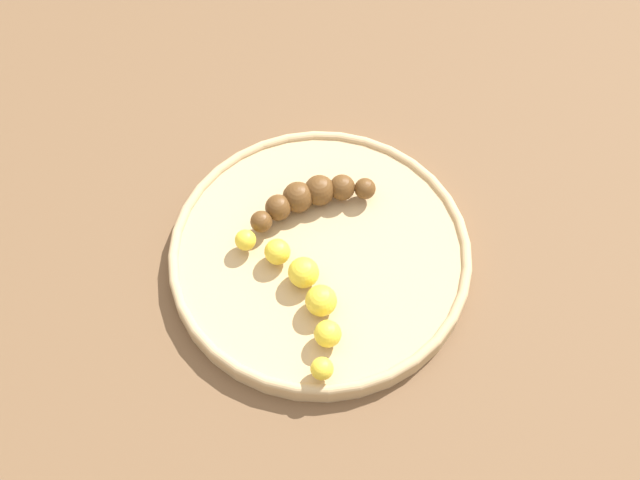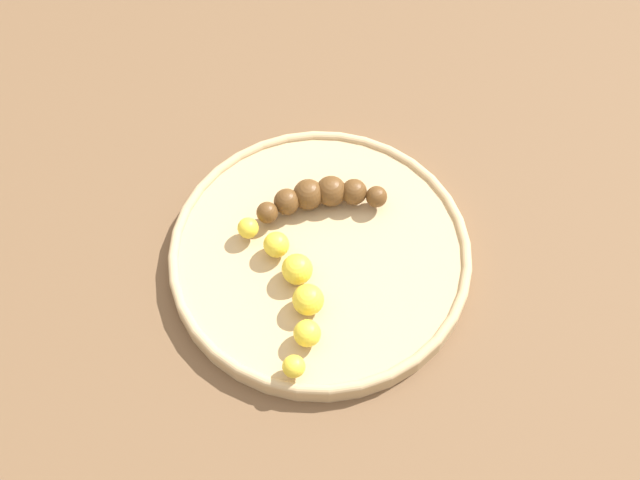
% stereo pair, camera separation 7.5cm
% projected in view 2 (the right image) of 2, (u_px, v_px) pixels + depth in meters
% --- Properties ---
extents(ground_plane, '(2.40, 2.40, 0.00)m').
position_uv_depth(ground_plane, '(320.00, 260.00, 0.78)').
color(ground_plane, brown).
extents(fruit_bowl, '(0.29, 0.29, 0.02)m').
position_uv_depth(fruit_bowl, '(320.00, 254.00, 0.77)').
color(fruit_bowl, tan).
rests_on(fruit_bowl, ground_plane).
extents(banana_yellow, '(0.07, 0.17, 0.03)m').
position_uv_depth(banana_yellow, '(293.00, 287.00, 0.73)').
color(banana_yellow, yellow).
rests_on(banana_yellow, fruit_bowl).
extents(banana_overripe, '(0.13, 0.06, 0.03)m').
position_uv_depth(banana_overripe, '(320.00, 196.00, 0.78)').
color(banana_overripe, '#593819').
rests_on(banana_overripe, fruit_bowl).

